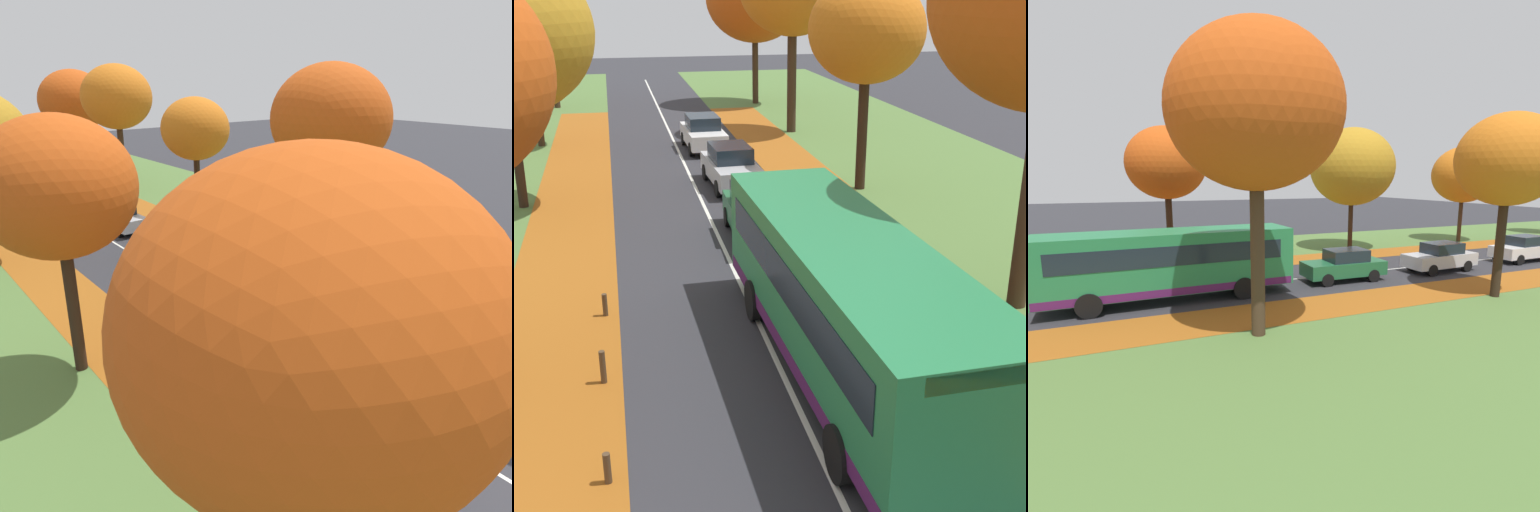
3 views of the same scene
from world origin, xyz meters
TOP-DOWN VIEW (x-y plane):
  - leaf_litter_left at (-4.60, 14.00)m, footprint 2.80×60.00m
  - grass_verge_right at (9.20, 20.00)m, footprint 12.00×90.00m
  - leaf_litter_right at (4.60, 14.00)m, footprint 2.80×60.00m
  - road_centre_line at (0.00, 20.00)m, footprint 0.12×80.00m
  - tree_left_nearest at (-6.53, 0.55)m, footprint 5.07×5.07m
  - tree_left_near at (-6.21, 11.32)m, footprint 4.66×4.66m
  - tree_right_near at (6.44, 12.59)m, footprint 5.46×5.46m
  - tree_right_mid at (6.25, 23.75)m, footprint 4.27×4.27m
  - tree_right_far at (6.45, 35.52)m, footprint 5.52×5.52m
  - tree_right_distant at (6.53, 45.65)m, footprint 6.30×6.30m
  - bollard_second at (-3.56, 1.58)m, footprint 0.12×0.12m
  - bollard_third at (-3.53, 4.73)m, footprint 0.12×0.12m
  - bollard_fourth at (-3.51, 7.88)m, footprint 0.12×0.12m
  - bollard_fifth at (-3.57, 11.03)m, footprint 0.12×0.12m
  - bollard_sixth at (-3.52, 14.18)m, footprint 0.12×0.12m
  - bus at (1.23, 10.42)m, footprint 2.88×10.47m
  - car_green_lead at (1.22, 19.00)m, footprint 1.87×4.24m
  - car_silver_following at (1.41, 25.16)m, footprint 1.94×4.28m
  - car_white_third_in_line at (1.23, 32.12)m, footprint 1.87×4.24m

SIDE VIEW (x-z plane):
  - road_centre_line at x=0.00m, z-range 0.00..0.01m
  - grass_verge_right at x=9.20m, z-range 0.00..0.01m
  - leaf_litter_left at x=-4.60m, z-range 0.01..0.01m
  - leaf_litter_right at x=4.60m, z-range 0.01..0.01m
  - bollard_fourth at x=-3.51m, z-range 0.00..0.56m
  - bollard_sixth at x=-3.52m, z-range 0.00..0.57m
  - bollard_third at x=-3.53m, z-range 0.00..0.58m
  - bollard_second at x=-3.56m, z-range 0.00..0.71m
  - bollard_fifth at x=-3.57m, z-range 0.00..0.71m
  - car_green_lead at x=1.22m, z-range 0.00..1.62m
  - car_silver_following at x=1.41m, z-range 0.00..1.62m
  - car_white_third_in_line at x=1.23m, z-range 0.00..1.62m
  - bus at x=1.23m, z-range 0.21..3.19m
  - tree_right_mid at x=6.25m, z-range 1.97..9.82m
  - tree_left_near at x=-6.21m, z-range 1.95..10.11m
  - tree_left_nearest at x=-6.53m, z-range 1.93..10.38m
  - tree_right_distant at x=6.53m, z-range 1.94..11.51m
  - tree_right_near at x=6.44m, z-range 2.34..12.01m
  - tree_right_far at x=6.45m, z-range 2.43..12.34m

